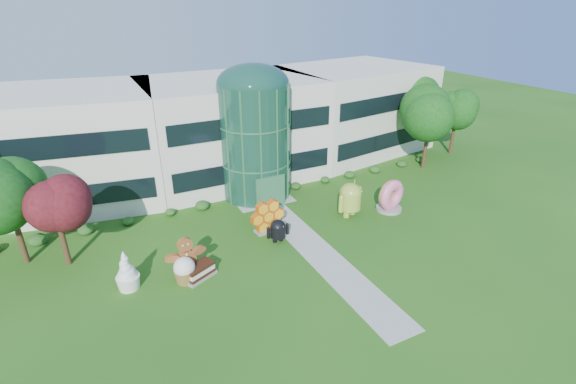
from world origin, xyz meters
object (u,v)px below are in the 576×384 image
android_black (278,229)px  gingerbread (186,256)px  donut (390,195)px  android_green (350,197)px

android_black → gingerbread: gingerbread is taller
donut → gingerbread: 17.35m
android_black → donut: (10.43, 0.28, 0.36)m
donut → gingerbread: (-17.30, -1.27, -0.01)m
gingerbread → android_black: bearing=3.1°
donut → gingerbread: donut is taller
android_green → android_black: (-6.94, -1.01, -0.62)m
donut → android_green: bearing=156.8°
android_green → gingerbread: 13.97m
android_black → donut: bearing=4.7°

